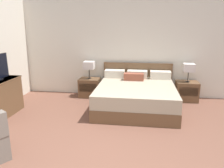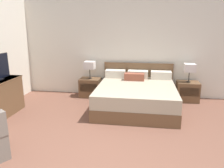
% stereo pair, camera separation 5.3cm
% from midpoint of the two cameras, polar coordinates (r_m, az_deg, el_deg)
% --- Properties ---
extents(wall_back, '(6.87, 0.06, 2.66)m').
position_cam_midpoint_polar(wall_back, '(6.13, 3.51, 9.26)').
color(wall_back, silver).
rests_on(wall_back, ground).
extents(bed, '(1.89, 2.01, 0.95)m').
position_cam_midpoint_polar(bed, '(5.30, 6.64, -2.95)').
color(bed, brown).
rests_on(bed, ground).
extents(nightstand_left, '(0.56, 0.45, 0.52)m').
position_cam_midpoint_polar(nightstand_left, '(6.17, -5.45, -0.89)').
color(nightstand_left, brown).
rests_on(nightstand_left, ground).
extents(nightstand_right, '(0.56, 0.45, 0.52)m').
position_cam_midpoint_polar(nightstand_right, '(6.11, 19.37, -1.84)').
color(nightstand_right, brown).
rests_on(nightstand_right, ground).
extents(table_lamp_left, '(0.28, 0.28, 0.48)m').
position_cam_midpoint_polar(table_lamp_left, '(6.03, -5.59, 4.86)').
color(table_lamp_left, '#332D28').
rests_on(table_lamp_left, nightstand_left).
extents(table_lamp_right, '(0.28, 0.28, 0.48)m').
position_cam_midpoint_polar(table_lamp_right, '(5.97, 19.87, 3.95)').
color(table_lamp_right, '#332D28').
rests_on(table_lamp_right, nightstand_right).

